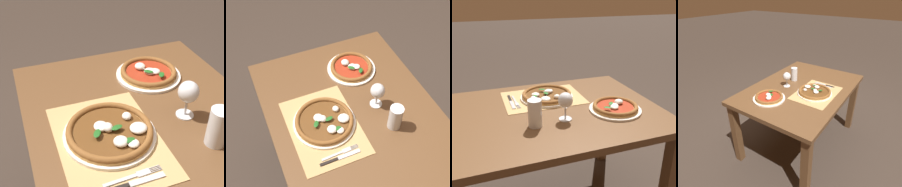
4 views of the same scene
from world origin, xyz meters
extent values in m
plane|color=#382D26|center=(0.00, 0.00, 0.00)|extent=(24.00, 24.00, 0.00)
cube|color=brown|center=(0.00, 0.00, 0.72)|extent=(1.32, 0.92, 0.04)
cube|color=brown|center=(-0.60, -0.40, 0.35)|extent=(0.07, 0.07, 0.70)
cube|color=brown|center=(0.60, -0.40, 0.35)|extent=(0.07, 0.07, 0.70)
cube|color=brown|center=(-0.60, 0.40, 0.35)|extent=(0.07, 0.07, 0.70)
cube|color=brown|center=(0.60, 0.40, 0.35)|extent=(0.07, 0.07, 0.70)
cube|color=tan|center=(-0.03, -0.19, 0.74)|extent=(0.50, 0.36, 0.00)
cylinder|color=silver|center=(-0.05, -0.18, 0.75)|extent=(0.34, 0.34, 0.01)
cylinder|color=tan|center=(-0.05, -0.18, 0.76)|extent=(0.31, 0.31, 0.01)
torus|color=brown|center=(-0.05, -0.18, 0.77)|extent=(0.31, 0.31, 0.02)
cylinder|color=brown|center=(-0.05, -0.18, 0.77)|extent=(0.26, 0.26, 0.00)
ellipsoid|color=silver|center=(-0.06, -0.18, 0.78)|extent=(0.04, 0.04, 0.03)
ellipsoid|color=silver|center=(0.02, -0.16, 0.78)|extent=(0.05, 0.05, 0.03)
ellipsoid|color=silver|center=(-0.10, -0.09, 0.78)|extent=(0.04, 0.04, 0.03)
ellipsoid|color=silver|center=(-0.08, -0.20, 0.78)|extent=(0.05, 0.05, 0.02)
ellipsoid|color=silver|center=(0.04, -0.12, 0.78)|extent=(0.04, 0.04, 0.02)
ellipsoid|color=silver|center=(-0.02, -0.08, 0.78)|extent=(0.06, 0.06, 0.03)
ellipsoid|color=#1E5B1E|center=(0.03, -0.14, 0.79)|extent=(0.03, 0.05, 0.00)
ellipsoid|color=#1E5B1E|center=(-0.04, -0.23, 0.79)|extent=(0.05, 0.04, 0.00)
ellipsoid|color=#1E5B1E|center=(-0.04, -0.15, 0.79)|extent=(0.03, 0.05, 0.00)
cylinder|color=silver|center=(-0.38, 0.13, 0.75)|extent=(0.30, 0.30, 0.01)
cylinder|color=tan|center=(-0.38, 0.13, 0.76)|extent=(0.26, 0.26, 0.01)
torus|color=brown|center=(-0.38, 0.13, 0.77)|extent=(0.26, 0.26, 0.02)
cylinder|color=maroon|center=(-0.38, 0.13, 0.76)|extent=(0.21, 0.21, 0.00)
ellipsoid|color=silver|center=(-0.37, 0.13, 0.77)|extent=(0.06, 0.06, 0.02)
ellipsoid|color=silver|center=(-0.36, 0.16, 0.77)|extent=(0.05, 0.05, 0.02)
ellipsoid|color=silver|center=(-0.42, 0.10, 0.78)|extent=(0.05, 0.05, 0.03)
ellipsoid|color=#1E5B1E|center=(-0.35, 0.12, 0.78)|extent=(0.05, 0.05, 0.00)
ellipsoid|color=#1E5B1E|center=(-0.31, 0.16, 0.78)|extent=(0.05, 0.04, 0.00)
cylinder|color=silver|center=(-0.07, 0.14, 0.74)|extent=(0.07, 0.07, 0.00)
cylinder|color=silver|center=(-0.07, 0.14, 0.78)|extent=(0.01, 0.01, 0.06)
ellipsoid|color=silver|center=(-0.07, 0.14, 0.85)|extent=(0.08, 0.08, 0.08)
ellipsoid|color=#C17019|center=(-0.07, 0.14, 0.84)|extent=(0.07, 0.07, 0.05)
cylinder|color=silver|center=(0.10, 0.16, 0.81)|extent=(0.07, 0.07, 0.15)
cylinder|color=black|center=(0.10, 0.16, 0.80)|extent=(0.07, 0.07, 0.12)
cylinder|color=silver|center=(0.10, 0.16, 0.86)|extent=(0.07, 0.07, 0.02)
cube|color=#B7B7BC|center=(0.15, -0.21, 0.75)|extent=(0.02, 0.12, 0.00)
cube|color=#B7B7BC|center=(0.15, -0.13, 0.75)|extent=(0.02, 0.05, 0.00)
cylinder|color=#B7B7BC|center=(0.15, -0.09, 0.75)|extent=(0.01, 0.04, 0.00)
cylinder|color=#B7B7BC|center=(0.15, -0.09, 0.75)|extent=(0.01, 0.04, 0.00)
cylinder|color=#B7B7BC|center=(0.14, -0.09, 0.75)|extent=(0.01, 0.04, 0.00)
cylinder|color=#B7B7BC|center=(0.14, -0.09, 0.75)|extent=(0.01, 0.04, 0.00)
cube|color=black|center=(0.18, -0.24, 0.75)|extent=(0.01, 0.10, 0.01)
cube|color=#B7B7BC|center=(0.17, -0.13, 0.75)|extent=(0.02, 0.12, 0.00)
camera|label=1|loc=(0.73, -0.45, 1.52)|focal=50.00mm
camera|label=2|loc=(0.89, -0.50, 2.11)|focal=50.00mm
camera|label=3|loc=(0.36, 1.33, 1.39)|focal=42.00mm
camera|label=4|loc=(-1.52, -0.86, 1.63)|focal=30.00mm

